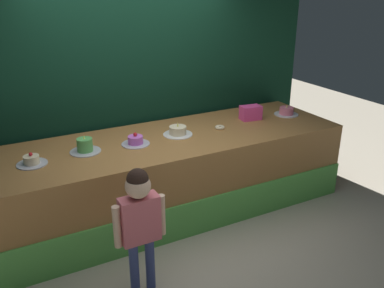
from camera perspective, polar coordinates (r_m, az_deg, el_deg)
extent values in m
plane|color=#ADA38E|center=(4.35, -1.22, -12.95)|extent=(12.00, 12.00, 0.00)
cube|color=#9E6B38|center=(4.59, -4.64, -4.56)|extent=(4.25, 1.20, 0.89)
cube|color=#59B24C|center=(4.23, -1.18, -10.79)|extent=(4.25, 0.02, 0.40)
cube|color=black|center=(4.86, -8.40, 10.64)|extent=(4.80, 0.08, 3.11)
cylinder|color=#3F4C8C|center=(3.59, -8.06, -16.76)|extent=(0.08, 0.08, 0.51)
cylinder|color=#3F4C8C|center=(3.62, -5.86, -16.17)|extent=(0.08, 0.08, 0.51)
cube|color=#D86672|center=(3.34, -7.31, -10.36)|extent=(0.32, 0.14, 0.40)
cylinder|color=beige|center=(3.30, -10.43, -11.31)|extent=(0.06, 0.06, 0.36)
cylinder|color=beige|center=(3.41, -4.28, -9.83)|extent=(0.06, 0.06, 0.36)
sphere|color=beige|center=(3.20, -7.56, -5.80)|extent=(0.20, 0.20, 0.20)
sphere|color=black|center=(3.17, -7.61, -4.91)|extent=(0.17, 0.17, 0.17)
cube|color=#F6489B|center=(5.08, 8.19, 4.35)|extent=(0.27, 0.18, 0.17)
torus|color=beige|center=(4.73, 3.90, 2.33)|extent=(0.11, 0.11, 0.03)
cylinder|color=silver|center=(4.09, -21.42, -2.59)|extent=(0.28, 0.28, 0.01)
cylinder|color=beige|center=(4.07, -21.50, -2.04)|extent=(0.14, 0.14, 0.08)
sphere|color=red|center=(4.05, -21.61, -1.32)|extent=(0.04, 0.04, 0.04)
cylinder|color=silver|center=(4.22, -14.65, -1.00)|extent=(0.31, 0.31, 0.01)
cylinder|color=#59B259|center=(4.19, -14.74, -0.11)|extent=(0.15, 0.15, 0.13)
cone|color=#F2E566|center=(4.16, -14.85, 0.98)|extent=(0.02, 0.02, 0.04)
cylinder|color=silver|center=(4.31, -7.87, 0.02)|extent=(0.30, 0.30, 0.01)
cylinder|color=#CC66D8|center=(4.29, -7.90, 0.59)|extent=(0.16, 0.16, 0.08)
sphere|color=red|center=(4.27, -7.94, 1.34)|extent=(0.04, 0.04, 0.04)
cylinder|color=white|center=(4.54, -1.99, 1.36)|extent=(0.33, 0.33, 0.01)
cylinder|color=beige|center=(4.52, -2.00, 1.94)|extent=(0.19, 0.19, 0.09)
cone|color=#F2E566|center=(4.50, -2.01, 2.80)|extent=(0.02, 0.02, 0.06)
cylinder|color=silver|center=(5.37, 13.01, 4.06)|extent=(0.30, 0.30, 0.01)
cylinder|color=pink|center=(5.35, 13.05, 4.56)|extent=(0.18, 0.18, 0.09)
cone|color=#F2E566|center=(5.34, 13.11, 5.19)|extent=(0.02, 0.02, 0.04)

